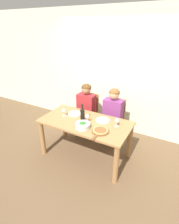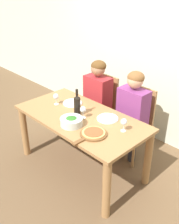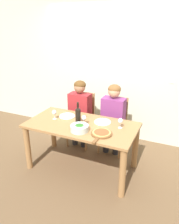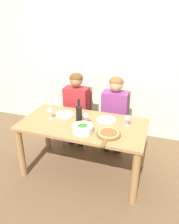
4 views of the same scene
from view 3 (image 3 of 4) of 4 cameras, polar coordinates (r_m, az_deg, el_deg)
The scene contains 15 objects.
ground_plane at distance 3.62m, azimuth -1.95°, elevation -14.09°, with size 40.00×40.00×0.00m, color brown.
back_wall at distance 4.20m, azimuth 5.78°, elevation 11.22°, with size 10.00×0.06×2.70m.
dining_table at distance 3.29m, azimuth -2.09°, elevation -5.33°, with size 1.63×0.83×0.76m.
chair_left at distance 4.08m, azimuth -1.82°, elevation -1.32°, with size 0.42×0.42×0.97m.
chair_right at distance 3.87m, azimuth 6.54°, elevation -2.83°, with size 0.42×0.42×0.97m.
person_woman at distance 3.89m, azimuth -2.60°, elevation 1.12°, with size 0.47×0.51×1.23m.
person_man at distance 3.67m, azimuth 6.14°, elevation -0.33°, with size 0.47×0.51×1.23m.
wine_bottle at distance 3.18m, azimuth -3.02°, elevation -0.88°, with size 0.08×0.08×0.34m.
broccoli_bowl at distance 3.01m, azimuth -2.63°, elevation -4.19°, with size 0.25×0.25×0.09m.
dinner_plate_left at distance 3.50m, azimuth -5.86°, elevation -1.04°, with size 0.25×0.25×0.02m.
dinner_plate_right at distance 3.28m, azimuth 3.44°, elevation -2.60°, with size 0.25×0.25×0.02m.
pizza_on_board at distance 2.94m, azimuth 3.11°, elevation -5.60°, with size 0.29×0.43×0.04m.
wine_glass_left at distance 3.40m, azimuth -9.21°, elevation -0.21°, with size 0.07×0.07×0.15m.
wine_glass_right at distance 3.10m, azimuth 8.09°, elevation -2.43°, with size 0.07×0.07×0.15m.
wine_glass_centre at distance 3.16m, azimuth -1.45°, elevation -1.64°, with size 0.07×0.07×0.15m.
Camera 3 is at (1.30, -2.61, 2.15)m, focal length 35.00 mm.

